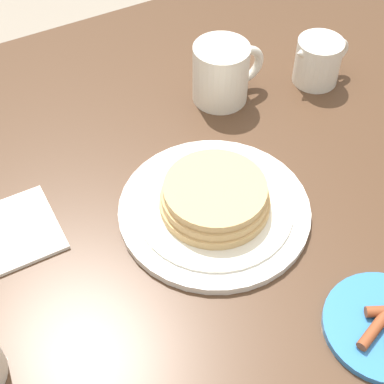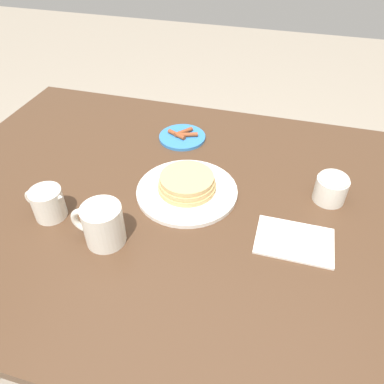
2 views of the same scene
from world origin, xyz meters
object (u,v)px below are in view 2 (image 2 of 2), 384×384
at_px(pancake_plate, 187,187).
at_px(creamer_pitcher, 48,203).
at_px(sugar_bowl, 332,187).
at_px(coffee_mug, 102,224).
at_px(napkin, 294,241).
at_px(side_plate_bacon, 182,137).

bearing_deg(pancake_plate, creamer_pitcher, 30.23).
relative_size(pancake_plate, sugar_bowl, 2.92).
distance_m(coffee_mug, sugar_bowl, 0.59).
height_order(creamer_pitcher, napkin, creamer_pitcher).
height_order(side_plate_bacon, napkin, side_plate_bacon).
relative_size(side_plate_bacon, sugar_bowl, 1.61).
xyz_separation_m(pancake_plate, napkin, (-0.30, 0.10, -0.02)).
height_order(pancake_plate, sugar_bowl, sugar_bowl).
bearing_deg(sugar_bowl, side_plate_bacon, -21.41).
bearing_deg(sugar_bowl, napkin, 67.22).
relative_size(coffee_mug, creamer_pitcher, 1.11).
bearing_deg(side_plate_bacon, pancake_plate, 109.63).
xyz_separation_m(side_plate_bacon, sugar_bowl, (-0.46, 0.18, 0.04)).
bearing_deg(napkin, coffee_mug, 14.96).
distance_m(side_plate_bacon, sugar_bowl, 0.50).
bearing_deg(pancake_plate, napkin, 161.04).
bearing_deg(coffee_mug, sugar_bowl, -149.92).
bearing_deg(pancake_plate, coffee_mug, 57.41).
distance_m(sugar_bowl, napkin, 0.20).
bearing_deg(side_plate_bacon, sugar_bowl, 158.59).
xyz_separation_m(side_plate_bacon, creamer_pitcher, (0.21, 0.44, 0.04)).
relative_size(side_plate_bacon, creamer_pitcher, 1.30).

